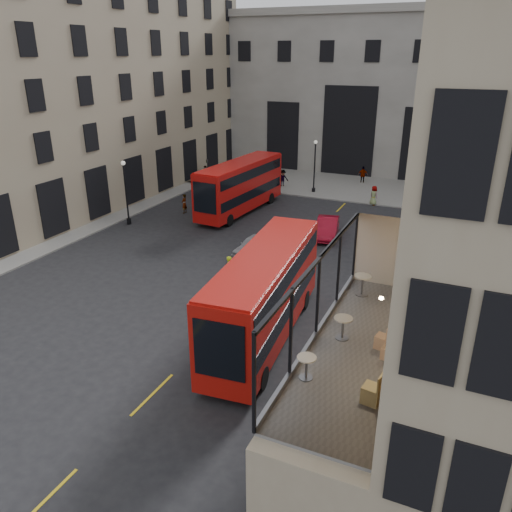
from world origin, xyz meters
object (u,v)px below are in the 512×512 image
at_px(traffic_light_far, 207,173).
at_px(cafe_chair_d, 403,304).
at_px(bicycle, 272,239).
at_px(pedestrian_c, 363,175).
at_px(cyclist, 230,271).
at_px(cafe_table_far, 363,282).
at_px(pedestrian_a, 206,173).
at_px(traffic_light_near, 280,250).
at_px(bus_near, 265,291).
at_px(car_a, 253,245).
at_px(cafe_table_mid, 343,325).
at_px(cafe_chair_b, 383,341).
at_px(street_lamp_a, 126,196).
at_px(cafe_chair_c, 389,352).
at_px(pedestrian_e, 184,204).
at_px(pedestrian_d, 374,195).
at_px(car_b, 327,228).
at_px(car_c, 222,198).
at_px(pedestrian_b, 283,179).
at_px(street_lamp_b, 314,170).
at_px(bus_far, 240,184).
at_px(cafe_chair_a, 372,393).
at_px(cafe_table_near, 306,364).

height_order(traffic_light_far, cafe_chair_d, cafe_chair_d).
distance_m(bicycle, pedestrian_c, 21.55).
distance_m(cyclist, cafe_table_far, 12.76).
relative_size(cyclist, pedestrian_a, 1.12).
height_order(traffic_light_near, bus_near, bus_near).
relative_size(car_a, cafe_table_mid, 5.03).
bearing_deg(cafe_chair_b, traffic_light_near, 124.66).
bearing_deg(bus_near, street_lamp_a, 145.99).
height_order(cafe_chair_c, cafe_chair_d, cafe_chair_d).
bearing_deg(street_lamp_a, traffic_light_far, 78.69).
distance_m(bus_near, pedestrian_e, 22.21).
bearing_deg(traffic_light_near, pedestrian_e, 141.65).
xyz_separation_m(pedestrian_a, cafe_table_mid, (24.57, -33.92, 4.29)).
bearing_deg(pedestrian_d, traffic_light_near, 122.69).
height_order(car_b, cafe_chair_b, cafe_chair_b).
bearing_deg(cyclist, pedestrian_d, -4.20).
bearing_deg(pedestrian_a, car_b, -56.36).
bearing_deg(car_c, cyclist, 118.45).
bearing_deg(bus_near, cafe_table_far, -25.67).
bearing_deg(car_b, cafe_chair_d, -77.74).
height_order(pedestrian_a, pedestrian_b, pedestrian_b).
height_order(cyclist, pedestrian_b, pedestrian_b).
xyz_separation_m(car_c, cafe_table_far, (18.11, -22.45, 4.42)).
relative_size(street_lamp_a, pedestrian_b, 2.83).
xyz_separation_m(traffic_light_far, pedestrian_d, (15.53, 4.13, -1.51)).
xyz_separation_m(traffic_light_near, street_lamp_b, (-5.00, 22.00, -0.03)).
relative_size(bus_far, cafe_chair_a, 12.02).
bearing_deg(cafe_chair_c, cafe_table_mid, 160.01).
relative_size(street_lamp_a, street_lamp_b, 1.00).
distance_m(bicycle, cafe_chair_c, 22.55).
xyz_separation_m(traffic_light_far, car_b, (14.07, -6.17, -1.68)).
distance_m(street_lamp_a, car_b, 16.60).
xyz_separation_m(cyclist, pedestrian_a, (-14.85, 23.15, -0.10)).
relative_size(traffic_light_far, car_b, 0.84).
bearing_deg(car_a, street_lamp_a, 179.27).
xyz_separation_m(cafe_table_near, cafe_table_far, (0.24, 6.02, 0.07)).
bearing_deg(traffic_light_far, cafe_chair_b, -51.44).
distance_m(car_a, cafe_chair_b, 20.31).
height_order(traffic_light_near, cafe_table_far, cafe_table_far).
height_order(street_lamp_a, cafe_table_mid, cafe_table_mid).
xyz_separation_m(traffic_light_far, car_c, (2.57, -1.85, -1.70)).
height_order(car_c, cafe_table_mid, cafe_table_mid).
relative_size(car_a, pedestrian_b, 2.06).
xyz_separation_m(car_c, pedestrian_c, (10.13, 13.79, 0.22)).
height_order(pedestrian_d, cafe_chair_d, cafe_chair_d).
bearing_deg(cafe_chair_b, cafe_table_far, 112.90).
bearing_deg(pedestrian_e, cafe_table_far, 48.40).
bearing_deg(car_c, cafe_table_near, 121.14).
bearing_deg(street_lamp_a, bus_near, -34.01).
bearing_deg(cafe_chair_b, bus_near, 138.03).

